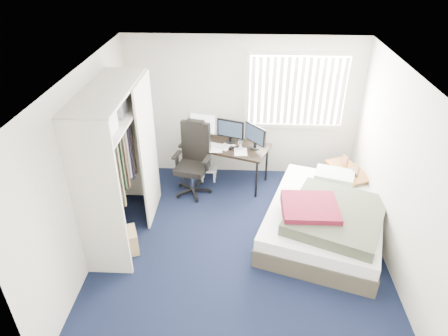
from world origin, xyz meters
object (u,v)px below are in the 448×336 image
Objects in this scene: office_chair at (194,166)px; desk at (226,142)px; bed at (326,218)px; nightstand at (348,173)px.

desk is at bearing 34.03° from office_chair.
office_chair is 2.33m from bed.
office_chair reaches higher than nightstand.
bed is (2.05, -1.08, -0.19)m from office_chair.
office_chair is 2.56m from nightstand.
nightstand is at bearing -2.19° from office_chair.
desk is 1.29× the size of office_chair.
desk is 1.81× the size of nightstand.
office_chair reaches higher than bed.
office_chair is (-0.53, -0.36, -0.28)m from desk.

